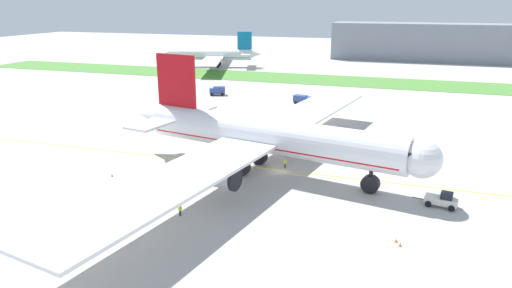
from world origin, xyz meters
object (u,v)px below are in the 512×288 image
object	(u,v)px
traffic_cone_starboard_wing	(400,244)
parked_airliner_far_left	(213,55)
traffic_cone_near_nose	(396,240)
ground_crew_marshaller_front	(285,163)
service_truck_fuel_bowser	(217,90)
pushback_tug	(442,200)
traffic_cone_port_wing	(112,175)
service_truck_baggage_loader	(302,99)
airliner_foreground	(266,136)
ground_crew_wingwalker_port	(180,209)

from	to	relation	value
traffic_cone_starboard_wing	parked_airliner_far_left	distance (m)	163.26
traffic_cone_near_nose	parked_airliner_far_left	size ratio (longest dim) A/B	0.01
ground_crew_marshaller_front	service_truck_fuel_bowser	size ratio (longest dim) A/B	0.33
pushback_tug	parked_airliner_far_left	world-z (taller)	parked_airliner_far_left
ground_crew_marshaller_front	traffic_cone_starboard_wing	world-z (taller)	ground_crew_marshaller_front
pushback_tug	ground_crew_marshaller_front	bearing A→B (deg)	161.89
traffic_cone_port_wing	traffic_cone_starboard_wing	bearing A→B (deg)	-10.85
traffic_cone_near_nose	service_truck_baggage_loader	distance (m)	79.96
service_truck_fuel_bowser	airliner_foreground	bearing A→B (deg)	-60.49
traffic_cone_port_wing	service_truck_baggage_loader	world-z (taller)	service_truck_baggage_loader
airliner_foreground	parked_airliner_far_left	distance (m)	135.30
pushback_tug	traffic_cone_near_nose	size ratio (longest dim) A/B	11.00
traffic_cone_near_nose	traffic_cone_starboard_wing	size ratio (longest dim) A/B	1.00
airliner_foreground	ground_crew_wingwalker_port	xyz separation A→B (m)	(-6.25, -20.00, -5.49)
airliner_foreground	pushback_tug	xyz separation A→B (m)	(28.38, -5.45, -5.51)
airliner_foreground	service_truck_fuel_bowser	bearing A→B (deg)	119.51
service_truck_fuel_bowser	traffic_cone_port_wing	bearing A→B (deg)	-81.82
service_truck_fuel_bowser	parked_airliner_far_left	xyz separation A→B (m)	(-27.03, 59.76, 3.76)
service_truck_baggage_loader	service_truck_fuel_bowser	size ratio (longest dim) A/B	0.99
pushback_tug	parked_airliner_far_left	bearing A→B (deg)	125.48
ground_crew_wingwalker_port	ground_crew_marshaller_front	world-z (taller)	ground_crew_wingwalker_port
traffic_cone_near_nose	parked_airliner_far_left	bearing A→B (deg)	121.17
pushback_tug	ground_crew_wingwalker_port	world-z (taller)	pushback_tug
ground_crew_marshaller_front	traffic_cone_port_wing	xyz separation A→B (m)	(-26.96, -12.99, -0.78)
ground_crew_wingwalker_port	pushback_tug	bearing A→B (deg)	22.79
pushback_tug	parked_airliner_far_left	distance (m)	154.78
airliner_foreground	service_truck_baggage_loader	size ratio (longest dim) A/B	16.87
ground_crew_marshaller_front	service_truck_fuel_bowser	world-z (taller)	service_truck_fuel_bowser
airliner_foreground	parked_airliner_far_left	world-z (taller)	airliner_foreground
ground_crew_marshaller_front	service_truck_fuel_bowser	xyz separation A→B (m)	(-37.14, 57.84, 0.43)
traffic_cone_port_wing	parked_airliner_far_left	size ratio (longest dim) A/B	0.01
service_truck_fuel_bowser	service_truck_baggage_loader	bearing A→B (deg)	-8.72
ground_crew_marshaller_front	traffic_cone_near_nose	bearing A→B (deg)	-46.96
airliner_foreground	ground_crew_wingwalker_port	bearing A→B (deg)	-107.35
traffic_cone_near_nose	traffic_cone_starboard_wing	bearing A→B (deg)	-60.46
pushback_tug	traffic_cone_starboard_wing	world-z (taller)	pushback_tug
ground_crew_wingwalker_port	ground_crew_marshaller_front	distance (m)	24.64
airliner_foreground	traffic_cone_port_wing	bearing A→B (deg)	-157.45
ground_crew_wingwalker_port	service_truck_fuel_bowser	size ratio (longest dim) A/B	0.33
ground_crew_marshaller_front	pushback_tug	bearing A→B (deg)	-18.11
traffic_cone_starboard_wing	ground_crew_marshaller_front	bearing A→B (deg)	132.58
parked_airliner_far_left	airliner_foreground	bearing A→B (deg)	-63.00
service_truck_baggage_loader	traffic_cone_starboard_wing	bearing A→B (deg)	-68.93
airliner_foreground	parked_airliner_far_left	bearing A→B (deg)	117.00
pushback_tug	ground_crew_marshaller_front	world-z (taller)	pushback_tug
ground_crew_marshaller_front	traffic_cone_starboard_wing	xyz separation A→B (m)	(20.26, -22.04, -0.78)
airliner_foreground	service_truck_baggage_loader	xyz separation A→B (m)	(-6.11, 56.44, -5.17)
traffic_cone_near_nose	traffic_cone_starboard_wing	xyz separation A→B (m)	(0.50, -0.89, 0.00)
traffic_cone_port_wing	service_truck_fuel_bowser	bearing A→B (deg)	98.18
ground_crew_wingwalker_port	traffic_cone_port_wing	distance (m)	20.55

